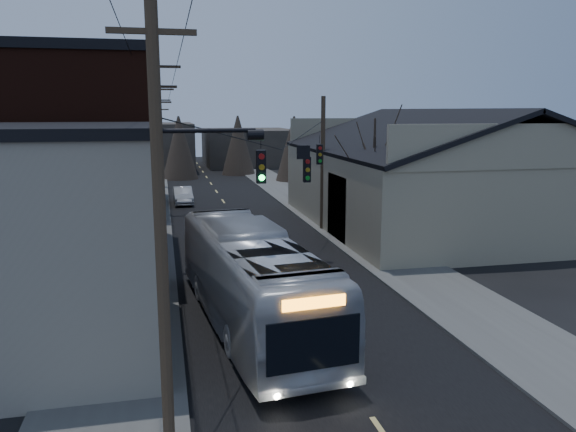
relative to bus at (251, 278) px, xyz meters
The scene contains 13 objects.
road_surface 20.33m from the bus, 84.37° to the left, with size 9.00×110.00×0.02m, color black.
sidewalk_left 20.72m from the bus, 102.63° to the left, with size 4.00×110.00×0.12m, color #474744.
sidewalk_right 21.93m from the bus, 67.17° to the left, with size 4.00×110.00×0.12m, color #474744.
building_clapboard 7.28m from the bus, behind, with size 8.00×8.00×7.00m, color gray.
building_brick 13.34m from the bus, 128.28° to the left, with size 10.00×12.00×10.00m, color black.
building_left_far 27.27m from the bus, 106.03° to the left, with size 9.00×14.00×7.00m, color #2F2A25.
warehouse 21.33m from the bus, 45.32° to the left, with size 16.16×20.60×7.73m.
building_far_left 55.32m from the bus, 94.16° to the left, with size 10.00×12.00×6.00m, color #2F2A25.
building_far_right 60.83m from the bus, 81.50° to the left, with size 12.00×14.00×5.00m, color #2F2A25.
bare_tree 13.36m from the bus, 50.12° to the left, with size 0.40×0.40×7.20m, color black.
utility_lines 14.70m from the bus, 94.51° to the left, with size 11.24×45.28×10.50m.
bus is the anchor object (origin of this frame).
parked_car 27.62m from the bus, 92.87° to the left, with size 1.48×4.24×1.40m, color #9FA2A6.
Camera 1 is at (-4.89, -9.17, 7.63)m, focal length 35.00 mm.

